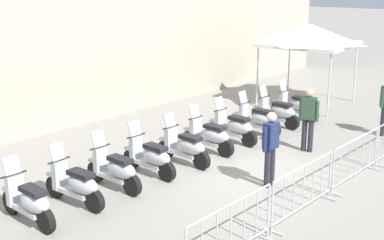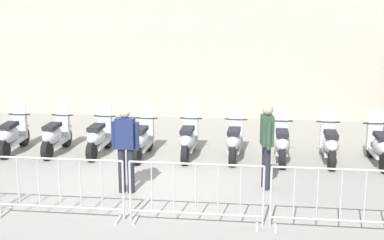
% 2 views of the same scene
% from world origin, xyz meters
% --- Properties ---
extents(ground_plane, '(120.00, 120.00, 0.00)m').
position_xyz_m(ground_plane, '(0.00, 0.00, 0.00)').
color(ground_plane, gray).
extents(motorcycle_0, '(0.62, 1.72, 1.24)m').
position_xyz_m(motorcycle_0, '(-4.72, 2.45, 0.45)').
color(motorcycle_0, black).
rests_on(motorcycle_0, ground).
extents(motorcycle_1, '(0.56, 1.73, 1.24)m').
position_xyz_m(motorcycle_1, '(-3.61, 2.33, 0.45)').
color(motorcycle_1, black).
rests_on(motorcycle_1, ground).
extents(motorcycle_2, '(0.60, 1.72, 1.24)m').
position_xyz_m(motorcycle_2, '(-2.52, 2.25, 0.45)').
color(motorcycle_2, black).
rests_on(motorcycle_2, ground).
extents(motorcycle_3, '(0.62, 1.72, 1.24)m').
position_xyz_m(motorcycle_3, '(-1.42, 2.13, 0.45)').
color(motorcycle_3, black).
rests_on(motorcycle_3, ground).
extents(motorcycle_4, '(0.62, 1.72, 1.24)m').
position_xyz_m(motorcycle_4, '(-0.33, 1.89, 0.45)').
color(motorcycle_4, black).
rests_on(motorcycle_4, ground).
extents(motorcycle_5, '(0.60, 1.72, 1.24)m').
position_xyz_m(motorcycle_5, '(0.78, 1.87, 0.45)').
color(motorcycle_5, black).
rests_on(motorcycle_5, ground).
extents(motorcycle_6, '(0.63, 1.72, 1.24)m').
position_xyz_m(motorcycle_6, '(1.88, 1.77, 0.45)').
color(motorcycle_6, black).
rests_on(motorcycle_6, ground).
extents(motorcycle_7, '(0.59, 1.72, 1.24)m').
position_xyz_m(motorcycle_7, '(2.97, 1.59, 0.45)').
color(motorcycle_7, black).
rests_on(motorcycle_7, ground).
extents(motorcycle_8, '(0.62, 1.72, 1.24)m').
position_xyz_m(motorcycle_8, '(4.07, 1.48, 0.45)').
color(motorcycle_8, black).
rests_on(motorcycle_8, ground).
extents(motorcycle_9, '(0.57, 1.73, 1.24)m').
position_xyz_m(motorcycle_9, '(5.16, 1.32, 0.45)').
color(motorcycle_9, black).
rests_on(motorcycle_9, ground).
extents(barrier_segment_0, '(2.26, 0.68, 1.07)m').
position_xyz_m(barrier_segment_0, '(-3.74, -1.44, 0.53)').
color(barrier_segment_0, '#B2B5B7').
rests_on(barrier_segment_0, ground).
extents(barrier_segment_1, '(2.26, 0.68, 1.07)m').
position_xyz_m(barrier_segment_1, '(-1.39, -1.72, 0.53)').
color(barrier_segment_1, '#B2B5B7').
rests_on(barrier_segment_1, ground).
extents(barrier_segment_2, '(2.26, 0.68, 1.07)m').
position_xyz_m(barrier_segment_2, '(0.95, -1.99, 0.53)').
color(barrier_segment_2, '#B2B5B7').
rests_on(barrier_segment_2, ground).
extents(officer_near_row_end, '(0.24, 0.55, 1.73)m').
position_xyz_m(officer_near_row_end, '(2.36, -0.23, 0.98)').
color(officer_near_row_end, '#23232D').
rests_on(officer_near_row_end, ground).
extents(officer_by_barriers, '(0.55, 0.26, 1.73)m').
position_xyz_m(officer_by_barriers, '(-0.41, -0.49, 0.98)').
color(officer_by_barriers, '#23232D').
rests_on(officer_by_barriers, ground).
extents(canopy_tent, '(2.95, 2.95, 2.91)m').
position_xyz_m(canopy_tent, '(7.37, 1.93, 2.52)').
color(canopy_tent, silver).
rests_on(canopy_tent, ground).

